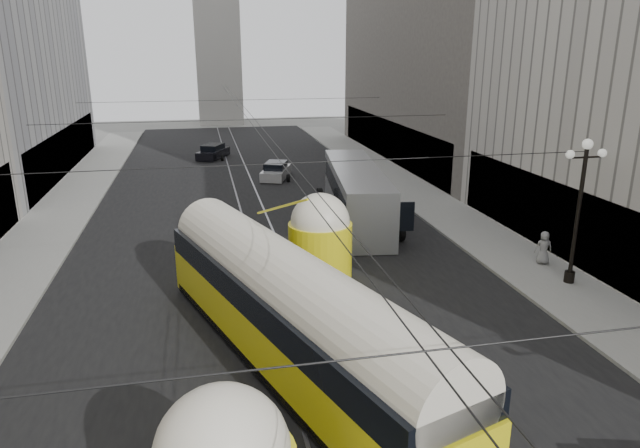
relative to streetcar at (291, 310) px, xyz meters
name	(u,v)px	position (x,y,z in m)	size (l,w,h in m)	color
road	(254,213)	(0.50, 18.51, -1.96)	(20.00, 85.00, 0.02)	black
sidewalk_left	(65,208)	(-11.50, 22.01, -1.88)	(4.00, 72.00, 0.15)	gray
sidewalk_right	(412,190)	(12.50, 22.01, -1.88)	(4.00, 72.00, 0.15)	gray
rail_left	(242,214)	(-0.25, 18.51, -1.96)	(0.12, 85.00, 0.04)	gray
rail_right	(265,213)	(1.25, 18.51, -1.96)	(0.12, 85.00, 0.04)	gray
distant_tower	(216,11)	(0.50, 66.01, 13.01)	(6.00, 6.00, 31.36)	#B2AFA8
lamppost_right_mid	(579,204)	(13.10, 4.01, 1.79)	(1.86, 0.44, 6.37)	black
catenary	(254,123)	(0.62, 17.50, 3.93)	(25.00, 72.00, 0.23)	black
streetcar	(291,310)	(0.00, 0.00, 0.00)	(7.88, 17.44, 4.01)	yellow
city_bus	(356,192)	(6.49, 15.70, -0.17)	(4.37, 13.13, 3.26)	#B5B7BA
sedan_white_far	(276,171)	(3.28, 28.42, -1.35)	(3.04, 4.58, 1.34)	#BEBEBE
sedan_dark_far	(213,152)	(-1.43, 38.50, -1.34)	(3.39, 4.63, 1.35)	black
pedestrian_sidewalk_right	(544,248)	(13.24, 6.32, -1.00)	(0.79, 0.48, 1.61)	gray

